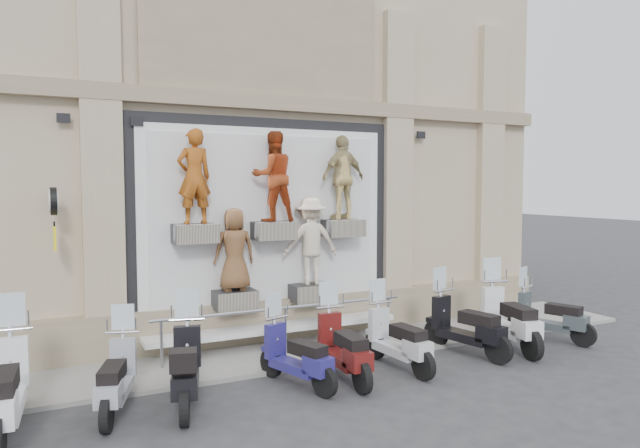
{
  "coord_description": "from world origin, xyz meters",
  "views": [
    {
      "loc": [
        -4.08,
        -7.82,
        3.21
      ],
      "look_at": [
        0.68,
        1.9,
        2.47
      ],
      "focal_mm": 32.0,
      "sensor_mm": 36.0,
      "label": 1
    }
  ],
  "objects_px": {
    "clock_sign_bracket": "(54,210)",
    "scooter_c": "(116,363)",
    "scooter_b": "(4,370)",
    "guard_rail": "(285,331)",
    "scooter_f": "(343,334)",
    "scooter_e": "(296,342)",
    "scooter_g": "(398,327)",
    "scooter_i": "(510,305)",
    "scooter_j": "(551,305)",
    "scooter_h": "(466,313)",
    "scooter_d": "(186,352)"
  },
  "relations": [
    {
      "from": "scooter_e",
      "to": "scooter_i",
      "type": "relative_size",
      "value": 0.83
    },
    {
      "from": "guard_rail",
      "to": "scooter_e",
      "type": "xyz_separation_m",
      "value": [
        -0.5,
        -1.66,
        0.25
      ]
    },
    {
      "from": "clock_sign_bracket",
      "to": "scooter_f",
      "type": "relative_size",
      "value": 0.54
    },
    {
      "from": "scooter_f",
      "to": "scooter_h",
      "type": "relative_size",
      "value": 0.96
    },
    {
      "from": "guard_rail",
      "to": "scooter_j",
      "type": "bearing_deg",
      "value": -15.84
    },
    {
      "from": "scooter_i",
      "to": "scooter_j",
      "type": "distance_m",
      "value": 1.19
    },
    {
      "from": "clock_sign_bracket",
      "to": "scooter_f",
      "type": "bearing_deg",
      "value": -27.22
    },
    {
      "from": "clock_sign_bracket",
      "to": "scooter_j",
      "type": "xyz_separation_m",
      "value": [
        9.19,
        -1.97,
        -2.06
      ]
    },
    {
      "from": "scooter_e",
      "to": "scooter_g",
      "type": "xyz_separation_m",
      "value": [
        1.94,
        0.03,
        0.04
      ]
    },
    {
      "from": "scooter_c",
      "to": "scooter_g",
      "type": "bearing_deg",
      "value": 16.0
    },
    {
      "from": "clock_sign_bracket",
      "to": "scooter_c",
      "type": "relative_size",
      "value": 0.58
    },
    {
      "from": "scooter_b",
      "to": "scooter_i",
      "type": "xyz_separation_m",
      "value": [
        8.67,
        0.14,
        -0.01
      ]
    },
    {
      "from": "scooter_h",
      "to": "scooter_j",
      "type": "height_order",
      "value": "scooter_h"
    },
    {
      "from": "scooter_e",
      "to": "scooter_i",
      "type": "height_order",
      "value": "scooter_i"
    },
    {
      "from": "scooter_g",
      "to": "scooter_j",
      "type": "relative_size",
      "value": 1.02
    },
    {
      "from": "scooter_g",
      "to": "scooter_j",
      "type": "height_order",
      "value": "scooter_g"
    },
    {
      "from": "guard_rail",
      "to": "clock_sign_bracket",
      "type": "relative_size",
      "value": 4.96
    },
    {
      "from": "clock_sign_bracket",
      "to": "scooter_f",
      "type": "distance_m",
      "value": 5.17
    },
    {
      "from": "clock_sign_bracket",
      "to": "scooter_c",
      "type": "bearing_deg",
      "value": -70.8
    },
    {
      "from": "scooter_f",
      "to": "scooter_c",
      "type": "bearing_deg",
      "value": -179.21
    },
    {
      "from": "scooter_c",
      "to": "scooter_e",
      "type": "xyz_separation_m",
      "value": [
        2.71,
        -0.14,
        -0.0
      ]
    },
    {
      "from": "scooter_c",
      "to": "scooter_g",
      "type": "distance_m",
      "value": 4.65
    },
    {
      "from": "scooter_d",
      "to": "scooter_c",
      "type": "bearing_deg",
      "value": -174.91
    },
    {
      "from": "guard_rail",
      "to": "scooter_e",
      "type": "bearing_deg",
      "value": -106.75
    },
    {
      "from": "scooter_j",
      "to": "scooter_i",
      "type": "bearing_deg",
      "value": 162.23
    },
    {
      "from": "scooter_f",
      "to": "scooter_h",
      "type": "bearing_deg",
      "value": 7.88
    },
    {
      "from": "guard_rail",
      "to": "scooter_f",
      "type": "xyz_separation_m",
      "value": [
        0.32,
        -1.7,
        0.31
      ]
    },
    {
      "from": "guard_rail",
      "to": "scooter_b",
      "type": "bearing_deg",
      "value": -159.58
    },
    {
      "from": "scooter_f",
      "to": "scooter_g",
      "type": "distance_m",
      "value": 1.12
    },
    {
      "from": "scooter_f",
      "to": "scooter_d",
      "type": "bearing_deg",
      "value": -176.67
    },
    {
      "from": "guard_rail",
      "to": "scooter_e",
      "type": "relative_size",
      "value": 2.87
    },
    {
      "from": "scooter_d",
      "to": "scooter_i",
      "type": "relative_size",
      "value": 0.93
    },
    {
      "from": "scooter_f",
      "to": "scooter_j",
      "type": "height_order",
      "value": "scooter_f"
    },
    {
      "from": "scooter_h",
      "to": "scooter_j",
      "type": "bearing_deg",
      "value": -12.05
    },
    {
      "from": "scooter_b",
      "to": "scooter_e",
      "type": "xyz_separation_m",
      "value": [
        4.06,
        0.04,
        -0.15
      ]
    },
    {
      "from": "scooter_b",
      "to": "scooter_h",
      "type": "height_order",
      "value": "scooter_b"
    },
    {
      "from": "scooter_d",
      "to": "scooter_g",
      "type": "height_order",
      "value": "scooter_d"
    },
    {
      "from": "scooter_e",
      "to": "scooter_g",
      "type": "height_order",
      "value": "scooter_g"
    },
    {
      "from": "scooter_b",
      "to": "guard_rail",
      "type": "bearing_deg",
      "value": 24.07
    },
    {
      "from": "clock_sign_bracket",
      "to": "scooter_b",
      "type": "distance_m",
      "value": 2.98
    },
    {
      "from": "guard_rail",
      "to": "scooter_g",
      "type": "distance_m",
      "value": 2.2
    },
    {
      "from": "scooter_e",
      "to": "scooter_h",
      "type": "bearing_deg",
      "value": -15.03
    },
    {
      "from": "scooter_b",
      "to": "scooter_j",
      "type": "relative_size",
      "value": 1.18
    },
    {
      "from": "clock_sign_bracket",
      "to": "scooter_i",
      "type": "xyz_separation_m",
      "value": [
        8.0,
        -2.03,
        -1.94
      ]
    },
    {
      "from": "scooter_g",
      "to": "scooter_h",
      "type": "xyz_separation_m",
      "value": [
        1.62,
        0.13,
        0.05
      ]
    },
    {
      "from": "clock_sign_bracket",
      "to": "scooter_e",
      "type": "distance_m",
      "value": 4.52
    },
    {
      "from": "scooter_e",
      "to": "guard_rail",
      "type": "bearing_deg",
      "value": 55.76
    },
    {
      "from": "scooter_b",
      "to": "scooter_j",
      "type": "distance_m",
      "value": 9.86
    },
    {
      "from": "scooter_b",
      "to": "scooter_f",
      "type": "bearing_deg",
      "value": 3.58
    },
    {
      "from": "guard_rail",
      "to": "scooter_f",
      "type": "distance_m",
      "value": 1.76
    }
  ]
}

